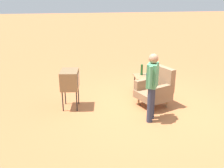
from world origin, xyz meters
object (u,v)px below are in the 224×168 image
Objects in this scene: armchair at (156,88)px; soda_can_blue at (147,75)px; tv_on_stand at (70,80)px; person_standing at (152,84)px; side_table at (144,78)px; bottle_wine_green at (142,70)px; flower_vase at (149,69)px.

armchair is 0.71m from soda_can_blue.
tv_on_stand is 0.63× the size of person_standing.
side_table is 1.84× the size of bottle_wine_green.
tv_on_stand is 3.22× the size of bottle_wine_green.
armchair reaches higher than tv_on_stand.
tv_on_stand is at bearing -74.37° from side_table.
bottle_wine_green is at bearing 172.86° from person_standing.
person_standing is 6.19× the size of flower_vase.
side_table is 0.27m from bottle_wine_green.
person_standing is (1.61, -0.27, 0.43)m from side_table.
bottle_wine_green is (-0.90, -0.17, 0.25)m from armchair.
armchair is 0.65× the size of person_standing.
flower_vase is at bearing 165.79° from person_standing.
soda_can_blue is at bearing -22.77° from flower_vase.
bottle_wine_green is 1.21× the size of flower_vase.
bottle_wine_green is at bearing 108.36° from tv_on_stand.
person_standing is at bearing -25.35° from armchair.
tv_on_stand is 2.14m from person_standing.
tv_on_stand reaches higher than side_table.
armchair is 2.29m from tv_on_stand.
tv_on_stand is at bearing -71.64° from bottle_wine_green.
flower_vase is (-0.81, 2.35, -0.05)m from tv_on_stand.
soda_can_blue is at bearing 167.73° from person_standing.
armchair is at bearing 4.58° from soda_can_blue.
armchair is 0.99m from person_standing.
tv_on_stand is at bearing -95.21° from armchair.
side_table is 1.69m from person_standing.
person_standing is at bearing -7.14° from bottle_wine_green.
flower_vase reaches higher than soda_can_blue.
side_table is 0.19m from soda_can_blue.
soda_can_blue is at bearing 27.70° from side_table.
armchair reaches higher than bottle_wine_green.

